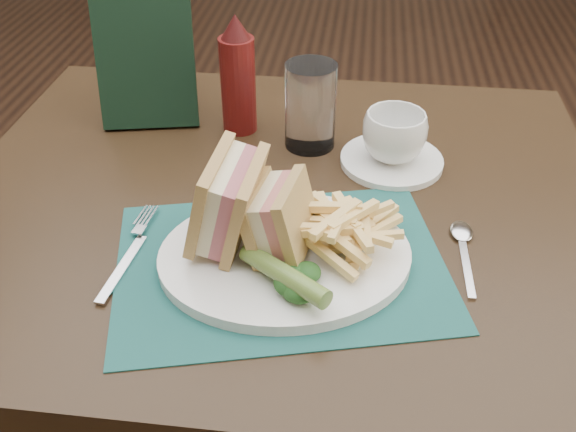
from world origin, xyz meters
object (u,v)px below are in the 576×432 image
object	(u,v)px
plate	(285,256)
sandwich_half_b	(262,214)
saucer	(391,161)
placemat	(281,264)
sandwich_half_a	(210,198)
ketchup_bottle	(238,75)
table_main	(279,372)
drinking_glass	(310,106)
coffee_cup	(394,136)
check_presenter	(144,48)

from	to	relation	value
plate	sandwich_half_b	bearing A→B (deg)	152.89
saucer	placemat	bearing A→B (deg)	-118.59
placemat	plate	xyz separation A→B (m)	(0.00, 0.01, 0.01)
plate	sandwich_half_a	world-z (taller)	sandwich_half_a
saucer	ketchup_bottle	bearing A→B (deg)	162.32
table_main	plate	world-z (taller)	plate
sandwich_half_a	drinking_glass	bearing A→B (deg)	74.06
sandwich_half_a	ketchup_bottle	distance (m)	0.30
placemat	drinking_glass	xyz separation A→B (m)	(0.01, 0.28, 0.06)
coffee_cup	plate	bearing A→B (deg)	-118.38
sandwich_half_a	sandwich_half_b	world-z (taller)	sandwich_half_a
drinking_glass	ketchup_bottle	size ratio (longest dim) A/B	0.70
drinking_glass	sandwich_half_b	bearing A→B (deg)	-96.59
sandwich_half_a	sandwich_half_b	distance (m)	0.06
sandwich_half_a	check_presenter	size ratio (longest dim) A/B	0.47
table_main	ketchup_bottle	bearing A→B (deg)	115.32
placemat	plate	distance (m)	0.01
sandwich_half_a	saucer	distance (m)	0.32
sandwich_half_b	saucer	distance (m)	0.28
plate	saucer	world-z (taller)	plate
saucer	check_presenter	xyz separation A→B (m)	(-0.39, 0.10, 0.11)
sandwich_half_a	drinking_glass	world-z (taller)	sandwich_half_a
check_presenter	sandwich_half_b	bearing A→B (deg)	-66.52
placemat	check_presenter	bearing A→B (deg)	126.87
sandwich_half_b	check_presenter	world-z (taller)	check_presenter
table_main	sandwich_half_b	distance (m)	0.46
placemat	saucer	world-z (taller)	saucer
coffee_cup	check_presenter	distance (m)	0.41
plate	check_presenter	size ratio (longest dim) A/B	1.22
coffee_cup	check_presenter	bearing A→B (deg)	165.94
saucer	drinking_glass	world-z (taller)	drinking_glass
saucer	coffee_cup	bearing A→B (deg)	0.00
plate	drinking_glass	bearing A→B (deg)	76.95
placemat	sandwich_half_a	xyz separation A→B (m)	(-0.09, 0.02, 0.07)
table_main	coffee_cup	bearing A→B (deg)	32.55
drinking_glass	ketchup_bottle	world-z (taller)	ketchup_bottle
plate	sandwich_half_b	distance (m)	0.06
placemat	coffee_cup	bearing A→B (deg)	61.41
coffee_cup	check_presenter	xyz separation A→B (m)	(-0.39, 0.10, 0.07)
placemat	drinking_glass	bearing A→B (deg)	88.41
sandwich_half_a	sandwich_half_b	size ratio (longest dim) A/B	1.26
sandwich_half_a	table_main	bearing A→B (deg)	66.62
sandwich_half_a	ketchup_bottle	xyz separation A→B (m)	(-0.02, 0.30, 0.02)
drinking_glass	sandwich_half_a	bearing A→B (deg)	-109.71
plate	drinking_glass	xyz separation A→B (m)	(0.00, 0.28, 0.06)
table_main	sandwich_half_b	bearing A→B (deg)	-89.89
placemat	sandwich_half_b	size ratio (longest dim) A/B	4.19
placemat	coffee_cup	distance (m)	0.28
ketchup_bottle	check_presenter	xyz separation A→B (m)	(-0.15, 0.02, 0.03)
placemat	ketchup_bottle	size ratio (longest dim) A/B	2.08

